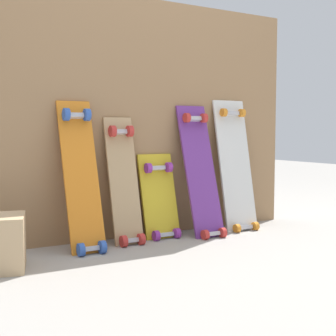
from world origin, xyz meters
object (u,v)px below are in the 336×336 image
skateboard_white (236,170)px  skateboard_purple (201,176)px  skateboard_orange (82,181)px  skateboard_yellow (160,201)px  skateboard_natural (124,186)px

skateboard_white → skateboard_purple: bearing=-172.7°
skateboard_orange → skateboard_yellow: 0.53m
skateboard_orange → skateboard_yellow: (0.50, 0.06, -0.15)m
skateboard_natural → skateboard_purple: skateboard_purple is taller
skateboard_yellow → skateboard_natural: bearing=-174.9°
skateboard_orange → skateboard_purple: (0.76, 0.00, -0.01)m
skateboard_orange → skateboard_purple: 0.76m
skateboard_purple → skateboard_yellow: bearing=167.6°
skateboard_purple → skateboard_white: skateboard_white is taller
skateboard_yellow → skateboard_white: bearing=-2.0°
skateboard_purple → skateboard_white: 0.30m
skateboard_purple → skateboard_white: size_ratio=0.95×
skateboard_natural → skateboard_white: skateboard_white is taller
skateboard_natural → skateboard_purple: bearing=-4.0°
skateboard_white → skateboard_natural: bearing=-179.8°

